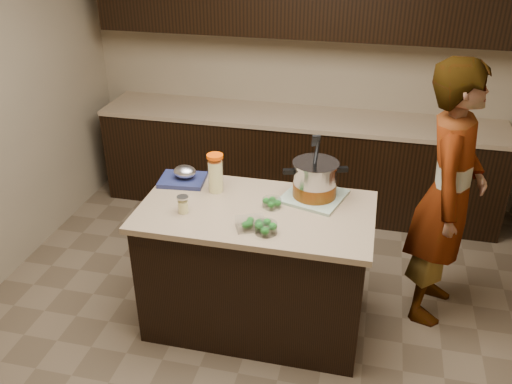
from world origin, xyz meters
TOP-DOWN VIEW (x-y plane):
  - ground_plane at (0.00, 0.00)m, footprint 4.00×4.00m
  - room_shell at (0.00, 0.00)m, footprint 4.04×4.04m
  - back_cabinets at (0.00, 1.74)m, footprint 3.60×0.63m
  - island at (0.00, 0.00)m, footprint 1.46×0.81m
  - dish_towel at (0.33, 0.23)m, footprint 0.45×0.45m
  - stock_pot at (0.33, 0.22)m, footprint 0.40×0.37m
  - lemonade_pitcher at (-0.31, 0.17)m, footprint 0.14×0.14m
  - mason_jar at (-0.43, -0.14)m, footprint 0.08×0.08m
  - broccoli_tub_left at (0.09, 0.05)m, footprint 0.14×0.14m
  - broccoli_tub_right at (0.12, -0.25)m, footprint 0.16×0.16m
  - broccoli_tub_rect at (0.02, -0.22)m, footprint 0.20×0.18m
  - blue_tray at (-0.56, 0.25)m, footprint 0.32×0.27m
  - person at (1.18, 0.44)m, footprint 0.57×0.74m

SIDE VIEW (x-z plane):
  - ground_plane at x=0.00m, z-range 0.00..0.00m
  - island at x=0.00m, z-range 0.00..0.90m
  - person at x=1.18m, z-range 0.00..1.81m
  - dish_towel at x=0.33m, z-range 0.90..0.92m
  - broccoli_tub_left at x=0.09m, z-range 0.90..0.95m
  - broccoli_tub_rect at x=0.02m, z-range 0.90..0.96m
  - broccoli_tub_right at x=0.12m, z-range 0.90..0.96m
  - blue_tray at x=-0.56m, z-range 0.88..1.00m
  - back_cabinets at x=0.00m, z-range -0.22..2.10m
  - mason_jar at x=-0.43m, z-range 0.89..1.01m
  - stock_pot at x=0.33m, z-range 0.81..1.23m
  - lemonade_pitcher at x=-0.31m, z-range 0.89..1.15m
  - room_shell at x=0.00m, z-range 0.35..3.07m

